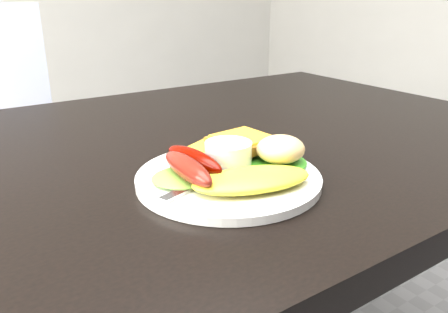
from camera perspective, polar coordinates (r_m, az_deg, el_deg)
name	(u,v)px	position (r m, az deg, el deg)	size (l,w,h in m)	color
dining_table	(202,149)	(0.74, -2.84, 1.01)	(1.20, 0.80, 0.04)	black
dining_chair	(2,181)	(1.47, -27.02, -2.84)	(0.42, 0.42, 0.05)	#9D7059
person	(180,53)	(1.59, -5.80, 13.24)	(0.56, 0.37, 1.56)	#1C4C8A
plate	(228,178)	(0.56, 0.57, -2.81)	(0.23, 0.23, 0.01)	white
lettuce_left	(184,177)	(0.53, -5.21, -2.69)	(0.08, 0.07, 0.01)	#5E9538
lettuce_right	(278,163)	(0.58, 7.06, -0.84)	(0.08, 0.07, 0.01)	#298417
omelette	(252,180)	(0.51, 3.67, -3.03)	(0.15, 0.07, 0.02)	yellow
sausage_a	(187,168)	(0.52, -4.80, -1.54)	(0.03, 0.11, 0.03)	maroon
sausage_b	(194,159)	(0.54, -3.97, -0.37)	(0.03, 0.11, 0.03)	#600B00
ramekin	(228,155)	(0.56, 0.57, 0.14)	(0.06, 0.06, 0.04)	white
toast_a	(217,153)	(0.60, -0.99, 0.42)	(0.08, 0.08, 0.01)	olive
toast_b	(243,143)	(0.61, 2.46, 1.82)	(0.08, 0.08, 0.01)	#986819
potato_salad	(281,149)	(0.57, 7.40, 0.96)	(0.07, 0.06, 0.04)	beige
fork	(210,178)	(0.54, -1.87, -2.82)	(0.16, 0.01, 0.00)	#ADAFB7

